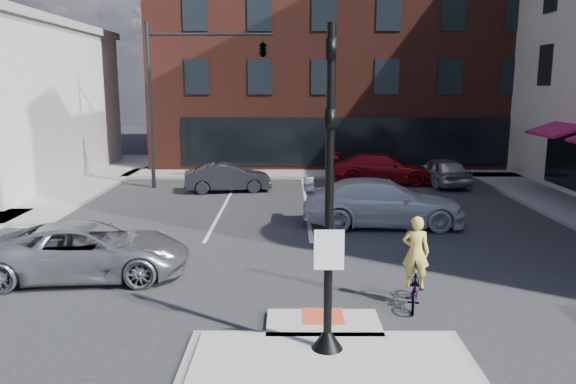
{
  "coord_description": "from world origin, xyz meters",
  "views": [
    {
      "loc": [
        -0.72,
        -9.53,
        5.05
      ],
      "look_at": [
        -0.77,
        6.4,
        2.0
      ],
      "focal_mm": 35.0,
      "sensor_mm": 36.0,
      "label": 1
    }
  ],
  "objects_px": {
    "white_pickup": "(383,203)",
    "bg_car_red": "(383,168)",
    "bg_car_silver": "(441,171)",
    "cyclist": "(415,276)",
    "silver_suv": "(88,250)",
    "bg_car_dark": "(228,177)"
  },
  "relations": [
    {
      "from": "white_pickup",
      "to": "bg_car_red",
      "type": "height_order",
      "value": "white_pickup"
    },
    {
      "from": "bg_car_silver",
      "to": "bg_car_red",
      "type": "distance_m",
      "value": 2.93
    },
    {
      "from": "white_pickup",
      "to": "bg_car_silver",
      "type": "xyz_separation_m",
      "value": [
        4.3,
        8.32,
        -0.12
      ]
    },
    {
      "from": "white_pickup",
      "to": "cyclist",
      "type": "bearing_deg",
      "value": 177.89
    },
    {
      "from": "silver_suv",
      "to": "bg_car_silver",
      "type": "distance_m",
      "value": 19.08
    },
    {
      "from": "cyclist",
      "to": "bg_car_silver",
      "type": "bearing_deg",
      "value": -92.52
    },
    {
      "from": "bg_car_red",
      "to": "cyclist",
      "type": "bearing_deg",
      "value": -178.69
    },
    {
      "from": "bg_car_dark",
      "to": "cyclist",
      "type": "relative_size",
      "value": 1.92
    },
    {
      "from": "bg_car_dark",
      "to": "bg_car_silver",
      "type": "bearing_deg",
      "value": -90.5
    },
    {
      "from": "bg_car_dark",
      "to": "bg_car_red",
      "type": "xyz_separation_m",
      "value": [
        7.82,
        2.4,
        0.09
      ]
    },
    {
      "from": "silver_suv",
      "to": "cyclist",
      "type": "xyz_separation_m",
      "value": [
        8.22,
        -1.96,
        -0.01
      ]
    },
    {
      "from": "bg_car_dark",
      "to": "cyclist",
      "type": "height_order",
      "value": "cyclist"
    },
    {
      "from": "bg_car_dark",
      "to": "bg_car_silver",
      "type": "relative_size",
      "value": 0.97
    },
    {
      "from": "bg_car_dark",
      "to": "silver_suv",
      "type": "bearing_deg",
      "value": 159.43
    },
    {
      "from": "bg_car_red",
      "to": "cyclist",
      "type": "distance_m",
      "value": 16.71
    },
    {
      "from": "white_pickup",
      "to": "bg_car_red",
      "type": "relative_size",
      "value": 1.1
    },
    {
      "from": "bg_car_dark",
      "to": "bg_car_red",
      "type": "relative_size",
      "value": 0.78
    },
    {
      "from": "bg_car_silver",
      "to": "bg_car_red",
      "type": "relative_size",
      "value": 0.8
    },
    {
      "from": "bg_car_silver",
      "to": "bg_car_red",
      "type": "xyz_separation_m",
      "value": [
        -2.84,
        0.7,
        0.04
      ]
    },
    {
      "from": "bg_car_dark",
      "to": "bg_car_silver",
      "type": "distance_m",
      "value": 10.8
    },
    {
      "from": "silver_suv",
      "to": "bg_car_silver",
      "type": "xyz_separation_m",
      "value": [
        13.03,
        13.94,
        -0.01
      ]
    },
    {
      "from": "bg_car_dark",
      "to": "cyclist",
      "type": "bearing_deg",
      "value": -167.19
    }
  ]
}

